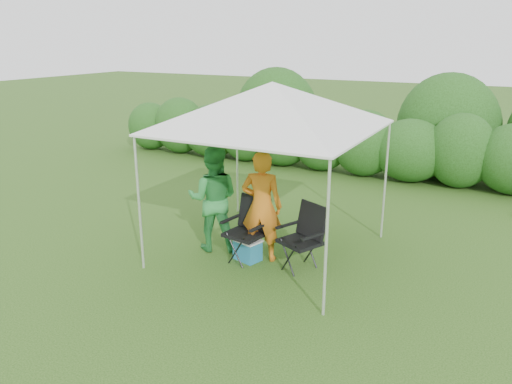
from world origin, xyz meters
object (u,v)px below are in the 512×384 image
at_px(chair_left, 249,225).
at_px(cooler, 248,249).
at_px(chair_right, 305,233).
at_px(canopy, 272,106).
at_px(woman, 213,199).
at_px(man, 262,206).

distance_m(chair_left, cooler, 0.41).
xyz_separation_m(chair_right, cooler, (-0.92, -0.17, -0.40)).
height_order(chair_right, chair_left, chair_left).
bearing_deg(canopy, woman, -160.60).
bearing_deg(woman, man, 156.54).
xyz_separation_m(woman, cooler, (0.73, -0.15, -0.71)).
height_order(canopy, woman, canopy).
relative_size(chair_right, cooler, 2.09).
distance_m(man, cooler, 0.76).
xyz_separation_m(chair_left, cooler, (0.01, -0.05, -0.41)).
distance_m(canopy, chair_right, 2.04).
xyz_separation_m(canopy, man, (-0.01, -0.33, -1.56)).
distance_m(canopy, cooler, 2.34).
distance_m(canopy, man, 1.59).
relative_size(woman, cooler, 3.64).
height_order(chair_right, woman, woman).
bearing_deg(woman, canopy, 176.09).
xyz_separation_m(chair_left, woman, (-0.72, 0.10, 0.31)).
bearing_deg(cooler, canopy, 84.54).
xyz_separation_m(chair_right, chair_left, (-0.93, -0.12, 0.00)).
height_order(chair_right, cooler, chair_right).
xyz_separation_m(canopy, chair_right, (0.73, -0.30, -1.88)).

